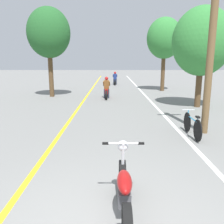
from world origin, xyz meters
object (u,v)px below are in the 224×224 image
at_px(utility_pole, 212,46).
at_px(motorcycle_rider_far, 116,80).
at_px(motorcycle_rider_lead, 107,90).
at_px(bicycle_parked, 193,125).
at_px(roadside_tree_right_near, 203,42).
at_px(motorcycle_foreground, 125,192).
at_px(roadside_tree_right_far, 165,39).
at_px(roadside_tree_left, 49,33).

relative_size(utility_pole, motorcycle_rider_far, 2.70).
xyz_separation_m(motorcycle_rider_lead, bicycle_parked, (3.08, -8.25, -0.17)).
distance_m(roadside_tree_right_near, motorcycle_foreground, 10.88).
distance_m(motorcycle_rider_lead, bicycle_parked, 8.81).
distance_m(utility_pole, roadside_tree_right_far, 11.97).
xyz_separation_m(roadside_tree_right_near, roadside_tree_right_far, (-0.48, 7.08, 0.77)).
relative_size(utility_pole, roadside_tree_left, 0.96).
xyz_separation_m(roadside_tree_right_far, bicycle_parked, (-1.53, -12.27, -3.85)).
distance_m(roadside_tree_left, motorcycle_rider_far, 10.33).
relative_size(roadside_tree_right_far, bicycle_parked, 3.33).
height_order(utility_pole, roadside_tree_right_near, utility_pole).
xyz_separation_m(utility_pole, motorcycle_foreground, (-3.08, -4.64, -2.53)).
bearing_deg(roadside_tree_left, motorcycle_rider_far, 61.49).
xyz_separation_m(utility_pole, roadside_tree_right_near, (1.44, 4.79, 0.49)).
relative_size(utility_pole, roadside_tree_right_near, 1.09).
bearing_deg(roadside_tree_right_far, motorcycle_rider_lead, -138.94).
bearing_deg(utility_pole, motorcycle_foreground, -123.61).
height_order(motorcycle_rider_lead, motorcycle_rider_far, motorcycle_rider_lead).
relative_size(roadside_tree_right_near, roadside_tree_right_far, 0.89).
bearing_deg(roadside_tree_right_far, bicycle_parked, -97.13).
xyz_separation_m(roadside_tree_right_near, roadside_tree_left, (-8.98, 3.82, 0.84)).
height_order(roadside_tree_right_near, roadside_tree_left, roadside_tree_left).
height_order(roadside_tree_right_far, motorcycle_foreground, roadside_tree_right_far).
bearing_deg(motorcycle_rider_far, motorcycle_foreground, -90.32).
bearing_deg(roadside_tree_right_near, motorcycle_rider_far, 109.73).
bearing_deg(motorcycle_rider_lead, roadside_tree_right_far, 41.06).
distance_m(utility_pole, motorcycle_foreground, 6.11).
distance_m(utility_pole, bicycle_parked, 2.69).
relative_size(roadside_tree_right_far, motorcycle_foreground, 2.85).
xyz_separation_m(roadside_tree_right_near, motorcycle_rider_far, (-4.40, 12.26, -2.95)).
xyz_separation_m(roadside_tree_right_near, motorcycle_rider_lead, (-5.08, 3.06, -2.92)).
relative_size(roadside_tree_right_near, roadside_tree_left, 0.88).
bearing_deg(motorcycle_rider_lead, motorcycle_rider_far, 85.74).
bearing_deg(roadside_tree_right_far, roadside_tree_right_near, -86.16).
bearing_deg(bicycle_parked, utility_pole, 35.01).
relative_size(utility_pole, roadside_tree_right_far, 0.98).
height_order(roadside_tree_right_near, bicycle_parked, roadside_tree_right_near).
relative_size(roadside_tree_right_far, motorcycle_rider_far, 2.76).
xyz_separation_m(roadside_tree_left, motorcycle_rider_far, (4.59, 8.44, -3.79)).
distance_m(utility_pole, roadside_tree_left, 11.53).
height_order(roadside_tree_right_near, motorcycle_foreground, roadside_tree_right_near).
bearing_deg(motorcycle_rider_far, motorcycle_rider_lead, -94.26).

